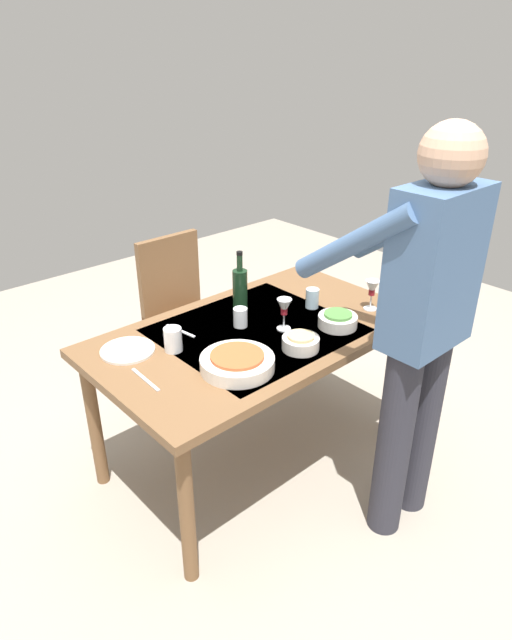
{
  "coord_description": "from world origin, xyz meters",
  "views": [
    {
      "loc": [
        1.49,
        1.64,
        1.91
      ],
      "look_at": [
        0.0,
        0.0,
        0.78
      ],
      "focal_mm": 30.9,
      "sensor_mm": 36.0,
      "label": 1
    }
  ],
  "objects_px": {
    "person_server": "(421,321)",
    "serving_bowl_pasta": "(237,362)",
    "wine_glass_right": "(284,309)",
    "water_cup_near_right": "(240,317)",
    "dinner_plate_near": "(128,350)",
    "side_bowl_salad": "(338,320)",
    "side_bowl_bread": "(301,342)",
    "wine_bottle": "(240,288)",
    "chair_near": "(181,304)",
    "wine_glass_left": "(372,290)",
    "water_cup_far_left": "(173,339)",
    "dining_table": "(256,344)",
    "water_cup_near_left": "(312,298)"
  },
  "relations": [
    {
      "from": "person_server",
      "to": "serving_bowl_pasta",
      "type": "height_order",
      "value": "person_server"
    },
    {
      "from": "person_server",
      "to": "wine_glass_right",
      "type": "xyz_separation_m",
      "value": [
        0.12,
        -0.61,
        -0.13
      ]
    },
    {
      "from": "water_cup_near_right",
      "to": "dinner_plate_near",
      "type": "xyz_separation_m",
      "value": [
        0.51,
        -0.14,
        -0.04
      ]
    },
    {
      "from": "person_server",
      "to": "side_bowl_salad",
      "type": "relative_size",
      "value": 9.38
    },
    {
      "from": "side_bowl_bread",
      "to": "dinner_plate_near",
      "type": "distance_m",
      "value": 0.74
    },
    {
      "from": "wine_bottle",
      "to": "chair_near",
      "type": "bearing_deg",
      "value": -94.56
    },
    {
      "from": "person_server",
      "to": "serving_bowl_pasta",
      "type": "relative_size",
      "value": 5.63
    },
    {
      "from": "wine_bottle",
      "to": "serving_bowl_pasta",
      "type": "bearing_deg",
      "value": 48.16
    },
    {
      "from": "water_cup_near_right",
      "to": "side_bowl_salad",
      "type": "height_order",
      "value": "water_cup_near_right"
    },
    {
      "from": "wine_bottle",
      "to": "dinner_plate_near",
      "type": "xyz_separation_m",
      "value": [
        0.63,
        -0.0,
        -0.1
      ]
    },
    {
      "from": "wine_glass_left",
      "to": "side_bowl_bread",
      "type": "relative_size",
      "value": 0.94
    },
    {
      "from": "wine_bottle",
      "to": "dinner_plate_near",
      "type": "bearing_deg",
      "value": -0.05
    },
    {
      "from": "water_cup_far_left",
      "to": "side_bowl_bread",
      "type": "height_order",
      "value": "water_cup_far_left"
    },
    {
      "from": "dining_table",
      "to": "chair_near",
      "type": "bearing_deg",
      "value": -99.78
    },
    {
      "from": "wine_glass_left",
      "to": "wine_glass_right",
      "type": "relative_size",
      "value": 1.0
    },
    {
      "from": "person_server",
      "to": "water_cup_near_left",
      "type": "xyz_separation_m",
      "value": [
        -0.15,
        -0.69,
        -0.18
      ]
    },
    {
      "from": "chair_near",
      "to": "water_cup_near_right",
      "type": "relative_size",
      "value": 10.17
    },
    {
      "from": "water_cup_near_left",
      "to": "serving_bowl_pasta",
      "type": "distance_m",
      "value": 0.68
    },
    {
      "from": "water_cup_far_left",
      "to": "side_bowl_salad",
      "type": "distance_m",
      "value": 0.76
    },
    {
      "from": "wine_glass_right",
      "to": "side_bowl_bread",
      "type": "relative_size",
      "value": 0.94
    },
    {
      "from": "side_bowl_salad",
      "to": "side_bowl_bread",
      "type": "xyz_separation_m",
      "value": [
        0.28,
        0.03,
        0.0
      ]
    },
    {
      "from": "dining_table",
      "to": "wine_glass_left",
      "type": "bearing_deg",
      "value": 159.07
    },
    {
      "from": "person_server",
      "to": "side_bowl_salad",
      "type": "xyz_separation_m",
      "value": [
        -0.09,
        -0.47,
        -0.2
      ]
    },
    {
      "from": "water_cup_far_left",
      "to": "dinner_plate_near",
      "type": "distance_m",
      "value": 0.2
    },
    {
      "from": "person_server",
      "to": "water_cup_near_right",
      "type": "distance_m",
      "value": 0.83
    },
    {
      "from": "water_cup_far_left",
      "to": "side_bowl_salad",
      "type": "bearing_deg",
      "value": 154.8
    },
    {
      "from": "wine_glass_left",
      "to": "dinner_plate_near",
      "type": "xyz_separation_m",
      "value": [
        1.1,
        -0.43,
        -0.1
      ]
    },
    {
      "from": "chair_near",
      "to": "dinner_plate_near",
      "type": "xyz_separation_m",
      "value": [
        0.68,
        0.59,
        0.21
      ]
    },
    {
      "from": "person_server",
      "to": "side_bowl_salad",
      "type": "bearing_deg",
      "value": -100.61
    },
    {
      "from": "side_bowl_bread",
      "to": "wine_bottle",
      "type": "bearing_deg",
      "value": -98.2
    },
    {
      "from": "serving_bowl_pasta",
      "to": "dinner_plate_near",
      "type": "bearing_deg",
      "value": -58.71
    },
    {
      "from": "water_cup_far_left",
      "to": "side_bowl_salad",
      "type": "height_order",
      "value": "water_cup_far_left"
    },
    {
      "from": "wine_glass_left",
      "to": "side_bowl_bread",
      "type": "bearing_deg",
      "value": 4.49
    },
    {
      "from": "side_bowl_salad",
      "to": "wine_glass_right",
      "type": "bearing_deg",
      "value": -35.71
    },
    {
      "from": "water_cup_near_right",
      "to": "dinner_plate_near",
      "type": "height_order",
      "value": "water_cup_near_right"
    },
    {
      "from": "wine_bottle",
      "to": "side_bowl_bread",
      "type": "height_order",
      "value": "wine_bottle"
    },
    {
      "from": "wine_glass_left",
      "to": "side_bowl_bread",
      "type": "distance_m",
      "value": 0.54
    },
    {
      "from": "side_bowl_salad",
      "to": "chair_near",
      "type": "bearing_deg",
      "value": -81.19
    },
    {
      "from": "dining_table",
      "to": "side_bowl_salad",
      "type": "bearing_deg",
      "value": 143.06
    },
    {
      "from": "water_cup_far_left",
      "to": "serving_bowl_pasta",
      "type": "relative_size",
      "value": 0.35
    },
    {
      "from": "wine_bottle",
      "to": "water_cup_near_right",
      "type": "distance_m",
      "value": 0.2
    },
    {
      "from": "serving_bowl_pasta",
      "to": "water_cup_near_left",
      "type": "bearing_deg",
      "value": -163.39
    },
    {
      "from": "water_cup_near_right",
      "to": "side_bowl_salad",
      "type": "distance_m",
      "value": 0.45
    },
    {
      "from": "wine_glass_right",
      "to": "water_cup_far_left",
      "type": "xyz_separation_m",
      "value": [
        0.48,
        -0.18,
        -0.05
      ]
    },
    {
      "from": "water_cup_far_left",
      "to": "water_cup_near_right",
      "type": "bearing_deg",
      "value": 176.78
    },
    {
      "from": "dining_table",
      "to": "wine_glass_right",
      "type": "bearing_deg",
      "value": 140.64
    },
    {
      "from": "person_server",
      "to": "wine_glass_left",
      "type": "height_order",
      "value": "person_server"
    },
    {
      "from": "wine_glass_right",
      "to": "serving_bowl_pasta",
      "type": "distance_m",
      "value": 0.4
    },
    {
      "from": "side_bowl_salad",
      "to": "dinner_plate_near",
      "type": "xyz_separation_m",
      "value": [
        0.84,
        -0.44,
        -0.03
      ]
    },
    {
      "from": "dining_table",
      "to": "side_bowl_salad",
      "type": "distance_m",
      "value": 0.39
    }
  ]
}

